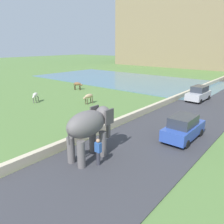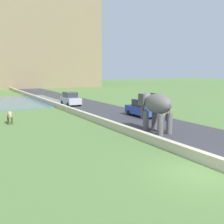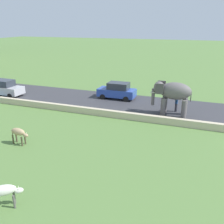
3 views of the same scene
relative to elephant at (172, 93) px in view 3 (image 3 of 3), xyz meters
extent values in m
cube|color=#38383D|center=(1.58, 12.19, -2.01)|extent=(7.00, 120.00, 0.06)
cube|color=beige|center=(-2.22, 10.19, -1.74)|extent=(0.40, 110.00, 0.59)
ellipsoid|color=#605B5B|center=(0.00, -0.22, 0.20)|extent=(1.42, 2.71, 1.50)
cylinder|color=#605B5B|center=(-0.43, 0.65, -1.24)|extent=(0.44, 0.44, 1.60)
cylinder|color=#605B5B|center=(0.41, 0.66, -1.24)|extent=(0.44, 0.44, 1.60)
cylinder|color=#605B5B|center=(-0.41, -1.11, -1.24)|extent=(0.44, 0.44, 1.60)
cylinder|color=#605B5B|center=(0.43, -1.10, -1.24)|extent=(0.44, 0.44, 1.60)
ellipsoid|color=#605B5B|center=(-0.01, 1.19, 0.39)|extent=(1.01, 0.91, 1.10)
cube|color=#484444|center=(-0.61, 1.05, 0.43)|extent=(0.13, 0.70, 0.90)
cube|color=#484444|center=(0.59, 1.06, 0.43)|extent=(0.13, 0.70, 0.90)
cylinder|color=#605B5B|center=(-0.01, 1.67, -0.50)|extent=(0.28, 0.28, 1.50)
cone|color=silver|center=(-0.23, 1.60, -0.05)|extent=(0.12, 0.56, 0.17)
cone|color=silver|center=(0.21, 1.60, -0.05)|extent=(0.12, 0.56, 0.17)
cylinder|color=#484444|center=(0.01, -1.55, -0.15)|extent=(0.08, 0.08, 0.90)
cylinder|color=#33333D|center=(0.96, -0.32, -1.61)|extent=(0.22, 0.22, 0.85)
cube|color=#2D569E|center=(0.96, -0.32, -0.91)|extent=(0.36, 0.22, 0.56)
sphere|color=tan|center=(0.96, -0.32, -0.52)|extent=(0.22, 0.22, 0.22)
cube|color=#B7B7BC|center=(0.00, 18.23, -1.34)|extent=(1.83, 4.05, 0.80)
cube|color=#2D333D|center=(0.01, 18.43, -0.59)|extent=(1.52, 2.25, 0.70)
cylinder|color=black|center=(0.77, 16.91, -1.74)|extent=(0.20, 0.61, 0.60)
cylinder|color=black|center=(-0.85, 16.96, -1.74)|extent=(0.20, 0.61, 0.60)
cylinder|color=black|center=(0.85, 19.50, -1.74)|extent=(0.20, 0.61, 0.60)
cube|color=#2D4CA8|center=(3.15, 6.18, -1.34)|extent=(1.71, 4.01, 0.80)
cube|color=#2D333D|center=(3.15, 5.98, -0.59)|extent=(1.45, 2.20, 0.70)
cylinder|color=black|center=(2.35, 7.48, -1.74)|extent=(0.18, 0.60, 0.60)
cylinder|color=black|center=(3.96, 7.48, -1.74)|extent=(0.18, 0.60, 0.60)
cylinder|color=black|center=(2.34, 4.88, -1.74)|extent=(0.18, 0.60, 0.60)
cylinder|color=black|center=(3.96, 4.88, -1.74)|extent=(0.18, 0.60, 0.60)
ellipsoid|color=tan|center=(-9.19, 8.89, -1.14)|extent=(0.52, 1.13, 0.50)
cylinder|color=#493D2C|center=(-9.07, 8.49, -1.71)|extent=(0.10, 0.10, 0.65)
cylinder|color=#493D2C|center=(-9.38, 8.51, -1.71)|extent=(0.10, 0.10, 0.65)
cylinder|color=#493D2C|center=(-9.01, 9.26, -1.71)|extent=(0.10, 0.10, 0.65)
cylinder|color=#493D2C|center=(-9.32, 9.28, -1.71)|extent=(0.10, 0.10, 0.65)
ellipsoid|color=tan|center=(-9.24, 8.26, -1.29)|extent=(0.27, 0.42, 0.26)
cone|color=beige|center=(-9.15, 8.25, -1.12)|extent=(0.04, 0.04, 0.12)
cone|color=beige|center=(-9.33, 8.26, -1.12)|extent=(0.04, 0.04, 0.12)
cylinder|color=#493D2C|center=(-9.15, 9.42, -1.34)|extent=(0.04, 0.04, 0.45)
ellipsoid|color=silver|center=(-14.48, 5.30, -1.14)|extent=(1.03, 1.14, 0.50)
cylinder|color=#595753|center=(-14.12, 5.09, -1.71)|extent=(0.10, 0.10, 0.65)
cylinder|color=#595753|center=(-14.36, 4.90, -1.71)|extent=(0.10, 0.10, 0.65)
ellipsoid|color=silver|center=(-14.09, 4.80, -1.29)|extent=(0.44, 0.46, 0.26)
cone|color=beige|center=(-14.02, 4.86, -1.12)|extent=(0.04, 0.04, 0.12)
cone|color=beige|center=(-14.16, 4.75, -1.12)|extent=(0.04, 0.04, 0.12)
camera|label=1|loc=(8.51, -8.17, 4.46)|focal=35.03mm
camera|label=2|loc=(-12.87, -16.36, 2.72)|focal=44.02mm
camera|label=3|loc=(-21.33, -2.25, 5.73)|focal=40.03mm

